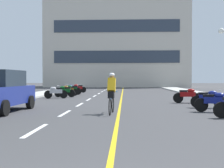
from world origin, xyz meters
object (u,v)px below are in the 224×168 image
(cyclist_rider, at_px, (112,92))
(motorcycle_8, at_px, (68,90))
(motorcycle_4, at_px, (208,98))
(parked_car_near, at_px, (0,91))
(motorcycle_11, at_px, (78,88))
(motorcycle_10, at_px, (72,89))
(motorcycle_9, at_px, (72,90))
(motorcycle_5, at_px, (188,95))
(motorcycle_6, at_px, (56,92))
(motorcycle_7, at_px, (65,91))
(motorcycle_3, at_px, (215,101))

(cyclist_rider, bearing_deg, motorcycle_8, 109.08)
(motorcycle_4, distance_m, cyclist_rider, 5.34)
(parked_car_near, bearing_deg, motorcycle_11, 87.97)
(motorcycle_10, bearing_deg, motorcycle_9, -81.62)
(motorcycle_4, distance_m, motorcycle_10, 15.87)
(motorcycle_9, relative_size, motorcycle_11, 0.98)
(motorcycle_5, height_order, motorcycle_6, same)
(motorcycle_7, distance_m, cyclist_rider, 11.35)
(motorcycle_10, bearing_deg, cyclist_rider, -74.03)
(motorcycle_8, height_order, motorcycle_11, same)
(motorcycle_5, xyz_separation_m, motorcycle_11, (-8.57, 12.26, 0.00))
(motorcycle_8, relative_size, motorcycle_10, 0.97)
(motorcycle_4, xyz_separation_m, motorcycle_5, (-0.40, 2.88, 0.00))
(motorcycle_4, relative_size, cyclist_rider, 0.96)
(motorcycle_6, xyz_separation_m, motorcycle_8, (0.26, 3.23, 0.00))
(motorcycle_10, bearing_deg, motorcycle_11, 85.75)
(motorcycle_11, relative_size, cyclist_rider, 0.95)
(motorcycle_4, distance_m, motorcycle_9, 14.18)
(motorcycle_6, relative_size, motorcycle_7, 0.98)
(motorcycle_4, xyz_separation_m, motorcycle_10, (-9.12, 12.99, 0.00))
(motorcycle_5, relative_size, motorcycle_9, 1.04)
(motorcycle_8, distance_m, motorcycle_11, 5.49)
(cyclist_rider, bearing_deg, motorcycle_7, 111.49)
(motorcycle_3, bearing_deg, motorcycle_5, 91.78)
(motorcycle_6, xyz_separation_m, motorcycle_10, (0.03, 6.57, 0.00))
(motorcycle_3, distance_m, motorcycle_5, 4.69)
(motorcycle_7, distance_m, motorcycle_10, 4.98)
(motorcycle_8, height_order, motorcycle_9, same)
(parked_car_near, bearing_deg, motorcycle_6, 87.20)
(motorcycle_3, relative_size, motorcycle_10, 1.00)
(parked_car_near, relative_size, motorcycle_4, 2.51)
(motorcycle_5, bearing_deg, parked_car_near, -151.44)
(parked_car_near, bearing_deg, motorcycle_4, 12.48)
(motorcycle_7, distance_m, motorcycle_11, 7.12)
(motorcycle_3, xyz_separation_m, motorcycle_7, (-8.59, 9.83, 0.00))
(motorcycle_10, bearing_deg, motorcycle_3, -59.06)
(parked_car_near, bearing_deg, cyclist_rider, -4.94)
(motorcycle_4, xyz_separation_m, motorcycle_6, (-9.16, 6.42, 0.00))
(parked_car_near, xyz_separation_m, motorcycle_9, (0.73, 13.21, -0.44))
(motorcycle_3, relative_size, motorcycle_11, 1.01)
(parked_car_near, distance_m, motorcycle_5, 10.46)
(motorcycle_7, bearing_deg, motorcycle_6, -101.39)
(motorcycle_5, distance_m, cyclist_rider, 6.92)
(motorcycle_8, distance_m, cyclist_rider, 12.91)
(motorcycle_11, bearing_deg, motorcycle_7, -88.97)
(parked_car_near, distance_m, motorcycle_4, 9.82)
(motorcycle_6, height_order, motorcycle_7, same)
(motorcycle_10, bearing_deg, motorcycle_5, -49.20)
(motorcycle_7, relative_size, motorcycle_10, 1.00)
(motorcycle_5, xyz_separation_m, motorcycle_9, (-8.45, 8.21, 0.00))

